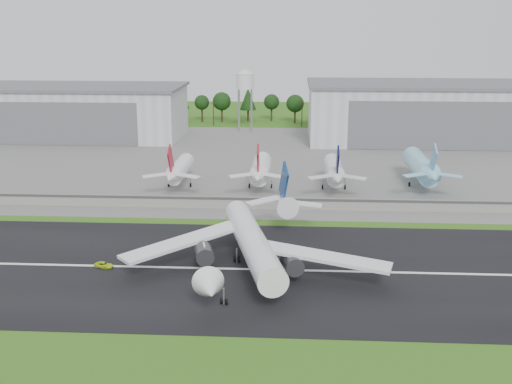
# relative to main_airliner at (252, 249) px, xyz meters

# --- Properties ---
(ground) EXTENTS (600.00, 600.00, 0.00)m
(ground) POSITION_rel_main_airliner_xyz_m (-9.68, -9.58, -4.89)
(ground) COLOR #2B6016
(ground) RESTS_ON ground
(runway) EXTENTS (320.00, 60.00, 0.10)m
(runway) POSITION_rel_main_airliner_xyz_m (-9.68, 0.42, -4.84)
(runway) COLOR black
(runway) RESTS_ON ground
(runway_centerline) EXTENTS (220.00, 1.00, 0.02)m
(runway_centerline) POSITION_rel_main_airliner_xyz_m (-9.68, 0.42, -4.78)
(runway_centerline) COLOR white
(runway_centerline) RESTS_ON runway
(apron) EXTENTS (320.00, 150.00, 0.10)m
(apron) POSITION_rel_main_airliner_xyz_m (-9.68, 110.42, -4.84)
(apron) COLOR slate
(apron) RESTS_ON ground
(blast_fence) EXTENTS (240.00, 0.61, 3.50)m
(blast_fence) POSITION_rel_main_airliner_xyz_m (-9.68, 45.41, -3.09)
(blast_fence) COLOR gray
(blast_fence) RESTS_ON ground
(hangar_west) EXTENTS (97.00, 44.00, 23.20)m
(hangar_west) POSITION_rel_main_airliner_xyz_m (-89.68, 155.34, 6.74)
(hangar_west) COLOR silver
(hangar_west) RESTS_ON ground
(hangar_east) EXTENTS (102.00, 47.00, 25.20)m
(hangar_east) POSITION_rel_main_airliner_xyz_m (65.32, 155.34, 7.73)
(hangar_east) COLOR silver
(hangar_east) RESTS_ON ground
(water_tower) EXTENTS (8.40, 8.40, 29.40)m
(water_tower) POSITION_rel_main_airliner_xyz_m (-14.68, 175.42, 19.66)
(water_tower) COLOR #99999E
(water_tower) RESTS_ON ground
(utility_poles) EXTENTS (230.00, 3.00, 12.00)m
(utility_poles) POSITION_rel_main_airliner_xyz_m (-9.68, 190.42, -4.89)
(utility_poles) COLOR black
(utility_poles) RESTS_ON ground
(treeline) EXTENTS (320.00, 16.00, 22.00)m
(treeline) POSITION_rel_main_airliner_xyz_m (-9.68, 205.42, -4.89)
(treeline) COLOR black
(treeline) RESTS_ON ground
(main_airliner) EXTENTS (55.72, 58.70, 18.17)m
(main_airliner) POSITION_rel_main_airliner_xyz_m (0.00, 0.00, 0.00)
(main_airliner) COLOR white
(main_airliner) RESTS_ON runway
(ground_vehicle) EXTENTS (4.60, 3.26, 1.16)m
(ground_vehicle) POSITION_rel_main_airliner_xyz_m (-31.55, -0.41, -4.21)
(ground_vehicle) COLOR #BFE11A
(ground_vehicle) RESTS_ON runway
(parked_jet_red_a) EXTENTS (7.36, 31.29, 16.39)m
(parked_jet_red_a) POSITION_rel_main_airliner_xyz_m (-27.40, 66.94, 1.01)
(parked_jet_red_a) COLOR white
(parked_jet_red_a) RESTS_ON ground
(parked_jet_red_b) EXTENTS (7.36, 31.29, 16.78)m
(parked_jet_red_b) POSITION_rel_main_airliner_xyz_m (-1.78, 67.00, 1.37)
(parked_jet_red_b) COLOR white
(parked_jet_red_b) RESTS_ON ground
(parked_jet_navy) EXTENTS (7.36, 31.29, 16.63)m
(parked_jet_navy) POSITION_rel_main_airliner_xyz_m (21.13, 66.98, 1.24)
(parked_jet_navy) COLOR silver
(parked_jet_navy) RESTS_ON ground
(parked_jet_skyblue) EXTENTS (7.36, 37.29, 17.16)m
(parked_jet_skyblue) POSITION_rel_main_airliner_xyz_m (48.78, 72.04, 1.68)
(parked_jet_skyblue) COLOR #8BD2F1
(parked_jet_skyblue) RESTS_ON ground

